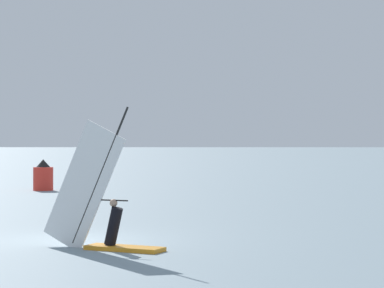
# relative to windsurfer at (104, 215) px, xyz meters

# --- Properties ---
(ground_plane) EXTENTS (4000.00, 4000.00, 0.00)m
(ground_plane) POSITION_rel_windsurfer_xyz_m (-1.81, 1.86, -0.96)
(ground_plane) COLOR gray
(windsurfer) EXTENTS (3.80, 1.11, 4.12)m
(windsurfer) POSITION_rel_windsurfer_xyz_m (0.00, 0.00, 0.00)
(windsurfer) COLOR orange
(windsurfer) RESTS_ON ground_plane
(channel_buoy) EXTENTS (1.26, 1.26, 1.99)m
(channel_buoy) POSITION_rel_windsurfer_xyz_m (-13.70, 25.38, -0.07)
(channel_buoy) COLOR red
(channel_buoy) RESTS_ON ground_plane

